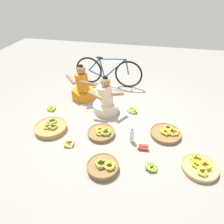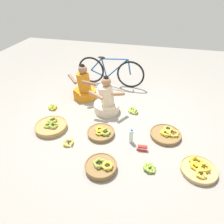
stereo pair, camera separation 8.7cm
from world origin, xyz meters
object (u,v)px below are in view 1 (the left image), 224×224
at_px(loose_bananas_front_right, 69,143).
at_px(banana_basket_near_bicycle, 101,133).
at_px(packet_carton_stack, 143,147).
at_px(vendor_woman_behind, 83,88).
at_px(loose_bananas_mid_left, 132,110).
at_px(loose_bananas_front_left, 151,167).
at_px(vendor_woman_front, 106,101).
at_px(banana_basket_mid_right, 51,127).
at_px(bicycle_leaning, 108,72).
at_px(banana_basket_near_vendor, 200,167).
at_px(loose_bananas_back_left, 51,108).
at_px(banana_basket_front_center, 166,133).
at_px(banana_basket_back_center, 103,166).
at_px(water_bottle, 132,136).

bearing_deg(loose_bananas_front_right, banana_basket_near_bicycle, 37.80).
bearing_deg(packet_carton_stack, vendor_woman_behind, 137.23).
bearing_deg(loose_bananas_mid_left, loose_bananas_front_left, -71.92).
relative_size(vendor_woman_front, loose_bananas_front_left, 3.70).
bearing_deg(loose_bananas_front_right, banana_basket_mid_right, 147.28).
bearing_deg(banana_basket_near_bicycle, bicycle_leaning, 99.27).
height_order(vendor_woman_front, banana_basket_near_vendor, vendor_woman_front).
bearing_deg(banana_basket_near_bicycle, loose_bananas_front_right, -142.20).
bearing_deg(banana_basket_near_bicycle, loose_bananas_mid_left, 62.06).
bearing_deg(loose_bananas_mid_left, loose_bananas_back_left, -170.12).
distance_m(banana_basket_front_center, banana_basket_back_center, 1.33).
bearing_deg(vendor_woman_front, banana_basket_mid_right, -136.63).
relative_size(bicycle_leaning, loose_bananas_back_left, 8.07).
bearing_deg(banana_basket_mid_right, loose_bananas_mid_left, 33.13).
distance_m(banana_basket_mid_right, banana_basket_back_center, 1.34).
height_order(bicycle_leaning, packet_carton_stack, bicycle_leaning).
bearing_deg(banana_basket_near_vendor, banana_basket_back_center, -167.91).
height_order(banana_basket_mid_right, banana_basket_near_bicycle, banana_basket_mid_right).
height_order(bicycle_leaning, banana_basket_near_vendor, bicycle_leaning).
bearing_deg(banana_basket_near_vendor, loose_bananas_front_left, -168.58).
relative_size(banana_basket_near_vendor, loose_bananas_back_left, 2.51).
relative_size(vendor_woman_front, banana_basket_back_center, 1.68).
relative_size(banana_basket_near_vendor, loose_bananas_front_right, 2.67).
relative_size(loose_bananas_front_right, loose_bananas_front_left, 0.92).
relative_size(vendor_woman_behind, bicycle_leaning, 0.47).
relative_size(bicycle_leaning, banana_basket_near_vendor, 3.22).
relative_size(banana_basket_back_center, packet_carton_stack, 2.75).
height_order(banana_basket_mid_right, loose_bananas_front_right, banana_basket_mid_right).
bearing_deg(vendor_woman_behind, bicycle_leaning, 61.00).
distance_m(vendor_woman_front, banana_basket_near_bicycle, 0.77).
distance_m(banana_basket_back_center, packet_carton_stack, 0.75).
relative_size(banana_basket_mid_right, banana_basket_back_center, 1.23).
bearing_deg(packet_carton_stack, loose_bananas_front_right, -172.89).
bearing_deg(vendor_woman_front, loose_bananas_front_left, -52.63).
bearing_deg(vendor_woman_front, banana_basket_back_center, -78.10).
bearing_deg(loose_bananas_back_left, vendor_woman_behind, 50.66).
xyz_separation_m(vendor_woman_front, packet_carton_stack, (0.85, -0.95, -0.21)).
distance_m(vendor_woman_front, loose_bananas_front_left, 1.68).
xyz_separation_m(banana_basket_front_center, loose_bananas_mid_left, (-0.68, 0.62, -0.02)).
bearing_deg(banana_basket_mid_right, bicycle_leaning, 72.39).
height_order(vendor_woman_front, banana_basket_back_center, vendor_woman_front).
height_order(loose_bananas_front_right, loose_bananas_mid_left, loose_bananas_front_right).
relative_size(bicycle_leaning, loose_bananas_front_left, 7.87).
height_order(vendor_woman_behind, banana_basket_near_bicycle, vendor_woman_behind).
xyz_separation_m(vendor_woman_front, banana_basket_near_vendor, (1.71, -1.18, -0.21)).
bearing_deg(loose_bananas_front_left, water_bottle, 125.06).
distance_m(vendor_woman_behind, loose_bananas_front_right, 1.57).
bearing_deg(loose_bananas_mid_left, banana_basket_back_center, -98.31).
xyz_separation_m(loose_bananas_back_left, loose_bananas_mid_left, (1.68, 0.29, -0.00)).
height_order(banana_basket_front_center, banana_basket_near_bicycle, banana_basket_near_bicycle).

